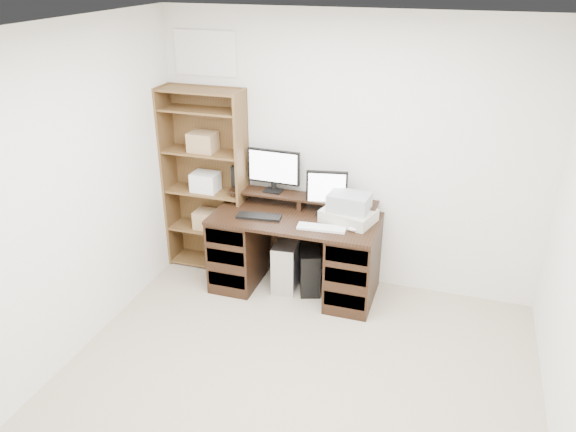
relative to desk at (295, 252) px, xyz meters
The scene contains 14 objects.
room 1.89m from the desk, 76.85° to the right, with size 3.54×4.04×2.54m.
desk is the anchor object (origin of this frame).
riser_shelf 0.50m from the desk, 90.00° to the left, with size 1.40×0.22×0.12m.
monitor_wide 0.80m from the desk, 139.50° to the left, with size 0.51×0.13×0.40m.
monitor_small 0.65m from the desk, 33.41° to the left, with size 0.37×0.17×0.40m.
speaker 0.91m from the desk, 159.90° to the left, with size 0.08×0.08×0.21m, color black.
keyboard_black 0.49m from the desk, 158.51° to the right, with size 0.40×0.13×0.02m, color black.
keyboard_white 0.50m from the desk, 30.35° to the right, with size 0.42×0.13×0.02m, color white.
mouse 0.68m from the desk, 12.72° to the right, with size 0.10×0.07×0.04m, color silver.
printer 0.63m from the desk, ahead, with size 0.44×0.33×0.11m, color #B9B4A1.
basket 0.72m from the desk, ahead, with size 0.35×0.25×0.15m, color #979CA1.
tower_silver 0.18m from the desk, 149.46° to the left, with size 0.21×0.48×0.48m, color #B9BCC0.
tower_black 0.23m from the desk, 26.64° to the left, with size 0.31×0.46×0.42m.
bookshelf 1.12m from the desk, 167.57° to the left, with size 0.80×0.30×1.80m.
Camera 1 is at (0.95, -2.72, 2.87)m, focal length 35.00 mm.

